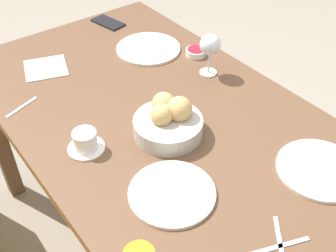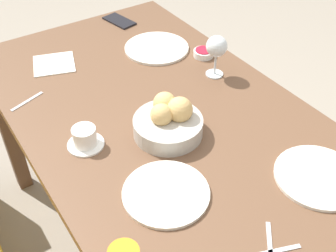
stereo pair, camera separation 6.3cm
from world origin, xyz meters
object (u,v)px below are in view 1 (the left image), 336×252
Objects in this scene: plate_far_center at (172,193)px; fork_silver at (276,247)px; jam_bowl_berry at (196,52)px; knife_silver at (281,247)px; plate_near_left at (320,169)px; plate_near_right at (148,49)px; coffee_cup at (85,142)px; spoon_coffee at (22,107)px; napkin at (46,68)px; cell_phone at (108,23)px; wine_glass at (210,46)px; bread_basket at (168,121)px.

fork_silver is at bearing -160.99° from plate_far_center.
knife_silver is at bearing 152.94° from jam_bowl_berry.
plate_near_left and plate_near_right have the same top height.
coffee_cup reaches higher than plate_far_center.
plate_near_right is at bearing -84.53° from spoon_coffee.
coffee_cup is at bearing 17.98° from plate_far_center.
cell_phone reaches higher than napkin.
wine_glass is at bearing -50.65° from plate_far_center.
jam_bowl_berry reaches higher than napkin.
bread_basket is 0.83× the size of plate_near_right.
jam_bowl_berry reaches higher than plate_near_left.
plate_near_left is 2.19× the size of coffee_cup.
coffee_cup reaches higher than plate_near_right.
napkin is at bearing 14.56° from bread_basket.
spoon_coffee is 0.64m from cell_phone.
wine_glass is 0.76m from fork_silver.
plate_near_left and plate_far_center have the same top height.
spoon_coffee is at bearing 35.17° from plate_near_left.
jam_bowl_berry is 0.41× the size of napkin.
wine_glass is at bearing -109.24° from spoon_coffee.
plate_near_left is at bearing -134.86° from coffee_cup.
wine_glass is 0.57m from coffee_cup.
plate_near_right is at bearing -107.15° from napkin.
cell_phone is at bearing 2.04° from plate_near_right.
cell_phone is (1.22, -0.28, 0.00)m from fork_silver.
fork_silver is at bearing 60.67° from knife_silver.
bread_basket is 2.71× the size of jam_bowl_berry.
plate_far_center is at bearing -179.75° from napkin.
wine_glass reaches higher than jam_bowl_berry.
fork_silver and spoon_coffee have the same top height.
coffee_cup is 0.64m from jam_bowl_berry.
plate_near_right reaches higher than fork_silver.
fork_silver is at bearing -174.61° from napkin.
plate_far_center is (0.18, 0.38, 0.00)m from plate_near_left.
bread_basket is at bearing -34.96° from plate_far_center.
spoon_coffee is at bearing 122.64° from cell_phone.
bread_basket is at bearing -109.91° from coffee_cup.
coffee_cup is (0.09, 0.24, -0.02)m from bread_basket.
bread_basket is 0.37m from wine_glass.
wine_glass is 0.76m from knife_silver.
plate_near_right is at bearing -16.61° from knife_silver.
fork_silver is (-0.65, 0.37, -0.11)m from wine_glass.
jam_bowl_berry reaches higher than fork_silver.
spoon_coffee is at bearing 70.76° from wine_glass.
bread_basket is at bearing -4.53° from knife_silver.
plate_far_center is at bearing 129.35° from wine_glass.
fork_silver is at bearing 162.77° from plate_near_right.
jam_bowl_berry reaches higher than plate_far_center.
bread_basket is 1.68× the size of spoon_coffee.
cell_phone is at bearing 16.96° from jam_bowl_berry.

